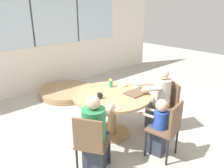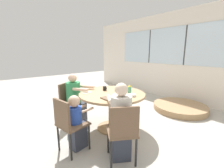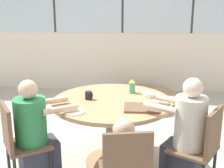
% 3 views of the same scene
% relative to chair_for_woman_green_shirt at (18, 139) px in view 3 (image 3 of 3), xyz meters
% --- Properties ---
extents(ground_plane, '(16.00, 16.00, 0.00)m').
position_rel_chair_for_woman_green_shirt_xyz_m(ground_plane, '(0.86, 0.54, -0.53)').
color(ground_plane, '#B2ADA3').
extents(wall_back_with_windows, '(8.40, 0.08, 2.80)m').
position_rel_chair_for_woman_green_shirt_xyz_m(wall_back_with_windows, '(0.86, 3.41, 0.90)').
color(wall_back_with_windows, silver).
rests_on(wall_back_with_windows, ground_plane).
extents(dining_table, '(1.29, 1.29, 0.75)m').
position_rel_chair_for_woman_green_shirt_xyz_m(dining_table, '(0.86, 0.54, 0.06)').
color(dining_table, tan).
rests_on(dining_table, ground_plane).
extents(chair_for_woman_green_shirt, '(0.55, 0.55, 0.88)m').
position_rel_chair_for_woman_green_shirt_xyz_m(chair_for_woman_green_shirt, '(0.00, 0.00, 0.00)').
color(chair_for_woman_green_shirt, brown).
rests_on(chair_for_woman_green_shirt, ground_plane).
extents(chair_for_man_blue_shirt, '(0.55, 0.55, 0.88)m').
position_rel_chair_for_woman_green_shirt_xyz_m(chair_for_man_blue_shirt, '(1.73, 0.02, 0.00)').
color(chair_for_man_blue_shirt, brown).
rests_on(chair_for_man_blue_shirt, ground_plane).
extents(person_woman_green_shirt, '(0.63, 0.55, 1.09)m').
position_rel_chair_for_woman_green_shirt_xyz_m(person_woman_green_shirt, '(0.14, 0.09, -0.04)').
color(person_woman_green_shirt, '#333847').
rests_on(person_woman_green_shirt, ground_plane).
extents(person_man_blue_shirt, '(0.61, 0.53, 1.13)m').
position_rel_chair_for_woman_green_shirt_xyz_m(person_man_blue_shirt, '(1.59, 0.11, -0.01)').
color(person_man_blue_shirt, '#333847').
rests_on(person_man_blue_shirt, ground_plane).
extents(food_tray_dark, '(0.35, 0.27, 0.02)m').
position_rel_chair_for_woman_green_shirt_xyz_m(food_tray_dark, '(1.17, 0.30, 0.24)').
color(food_tray_dark, brown).
rests_on(food_tray_dark, dining_table).
extents(coffee_mug, '(0.08, 0.08, 0.09)m').
position_rel_chair_for_woman_green_shirt_xyz_m(coffee_mug, '(0.61, 0.55, 0.27)').
color(coffee_mug, black).
rests_on(coffee_mug, dining_table).
extents(sippy_cup, '(0.08, 0.08, 0.17)m').
position_rel_chair_for_woman_green_shirt_xyz_m(sippy_cup, '(1.07, 0.81, 0.31)').
color(sippy_cup, '#4CA57F').
rests_on(sippy_cup, dining_table).
extents(bowl_white_shallow, '(0.13, 0.13, 0.03)m').
position_rel_chair_for_woman_green_shirt_xyz_m(bowl_white_shallow, '(1.39, 0.45, 0.24)').
color(bowl_white_shallow, silver).
rests_on(bowl_white_shallow, dining_table).
extents(bowl_cereal, '(0.13, 0.13, 0.04)m').
position_rel_chair_for_woman_green_shirt_xyz_m(bowl_cereal, '(1.26, 0.69, 0.25)').
color(bowl_cereal, white).
rests_on(bowl_cereal, dining_table).
extents(plate_tortillas, '(0.21, 0.21, 0.01)m').
position_rel_chair_for_woman_green_shirt_xyz_m(plate_tortillas, '(0.52, 0.15, 0.23)').
color(plate_tortillas, beige).
rests_on(plate_tortillas, dining_table).
extents(folded_table_stack, '(1.38, 1.38, 0.15)m').
position_rel_chair_for_woman_green_shirt_xyz_m(folded_table_stack, '(1.24, 2.60, -0.45)').
color(folded_table_stack, tan).
rests_on(folded_table_stack, ground_plane).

